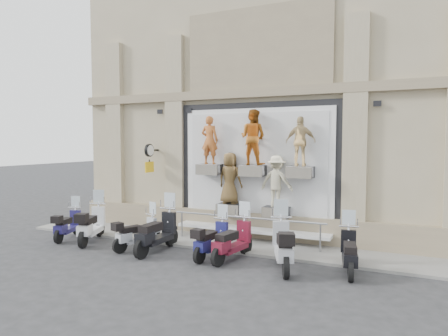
{
  "coord_description": "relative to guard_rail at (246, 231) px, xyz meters",
  "views": [
    {
      "loc": [
        4.45,
        -9.47,
        3.24
      ],
      "look_at": [
        -0.7,
        1.9,
        2.43
      ],
      "focal_mm": 32.0,
      "sensor_mm": 36.0,
      "label": 1
    }
  ],
  "objects": [
    {
      "name": "scooter_d",
      "position": [
        -2.13,
        -1.72,
        0.38
      ],
      "size": [
        0.65,
        2.09,
        1.69
      ],
      "primitive_type": null,
      "rotation": [
        0.0,
        0.0,
        -0.02
      ],
      "color": "black",
      "rests_on": "ground"
    },
    {
      "name": "scooter_h",
      "position": [
        3.27,
        -1.33,
        0.27
      ],
      "size": [
        0.84,
        1.89,
        1.48
      ],
      "primitive_type": null,
      "rotation": [
        0.0,
        0.0,
        0.17
      ],
      "color": "black",
      "rests_on": "ground"
    },
    {
      "name": "clock_sign_bracket",
      "position": [
        -3.9,
        0.47,
        2.34
      ],
      "size": [
        0.1,
        0.8,
        1.02
      ],
      "color": "black",
      "rests_on": "ground"
    },
    {
      "name": "shop_vitrine",
      "position": [
        0.05,
        0.75,
        1.93
      ],
      "size": [
        5.6,
        0.83,
        4.3
      ],
      "color": "black",
      "rests_on": "ground"
    },
    {
      "name": "scooter_e",
      "position": [
        -0.4,
        -1.57,
        0.25
      ],
      "size": [
        0.69,
        1.81,
        1.43
      ],
      "primitive_type": null,
      "rotation": [
        0.0,
        0.0,
        -0.1
      ],
      "color": "#181954",
      "rests_on": "ground"
    },
    {
      "name": "scooter_f",
      "position": [
        0.22,
        -1.55,
        0.31
      ],
      "size": [
        0.88,
        1.98,
        1.55
      ],
      "primitive_type": null,
      "rotation": [
        0.0,
        0.0,
        -0.18
      ],
      "color": "maroon",
      "rests_on": "ground"
    },
    {
      "name": "scooter_a",
      "position": [
        -5.77,
        -1.6,
        0.22
      ],
      "size": [
        0.98,
        1.76,
        1.37
      ],
      "primitive_type": null,
      "rotation": [
        0.0,
        0.0,
        0.31
      ],
      "color": "#1C1650",
      "rests_on": "ground"
    },
    {
      "name": "guard_rail",
      "position": [
        0.0,
        0.0,
        0.0
      ],
      "size": [
        5.06,
        0.1,
        0.93
      ],
      "primitive_type": null,
      "color": "#9EA0A5",
      "rests_on": "ground"
    },
    {
      "name": "building",
      "position": [
        0.0,
        5.0,
        5.54
      ],
      "size": [
        14.0,
        8.6,
        12.0
      ],
      "primitive_type": null,
      "color": "tan",
      "rests_on": "ground"
    },
    {
      "name": "sidewalk",
      "position": [
        0.0,
        0.1,
        -0.43
      ],
      "size": [
        16.0,
        2.2,
        0.08
      ],
      "primitive_type": "cube",
      "color": "gray",
      "rests_on": "ground"
    },
    {
      "name": "scooter_c",
      "position": [
        -2.84,
        -1.7,
        0.23
      ],
      "size": [
        1.04,
        1.77,
        1.39
      ],
      "primitive_type": null,
      "rotation": [
        0.0,
        0.0,
        -0.34
      ],
      "color": "#ABAFB9",
      "rests_on": "ground"
    },
    {
      "name": "scooter_g",
      "position": [
        1.67,
        -1.68,
        0.38
      ],
      "size": [
        1.33,
        2.17,
        1.7
      ],
      "primitive_type": null,
      "rotation": [
        0.0,
        0.0,
        0.37
      ],
      "color": "#B0B1B7",
      "rests_on": "ground"
    },
    {
      "name": "ground",
      "position": [
        0.0,
        -2.0,
        -0.47
      ],
      "size": [
        90.0,
        90.0,
        0.0
      ],
      "primitive_type": "plane",
      "color": "#2B2B2D",
      "rests_on": "ground"
    },
    {
      "name": "scooter_b",
      "position": [
        -4.73,
        -1.61,
        0.35
      ],
      "size": [
        1.29,
        2.09,
        1.64
      ],
      "primitive_type": null,
      "rotation": [
        0.0,
        0.0,
        0.38
      ],
      "color": "white",
      "rests_on": "ground"
    }
  ]
}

